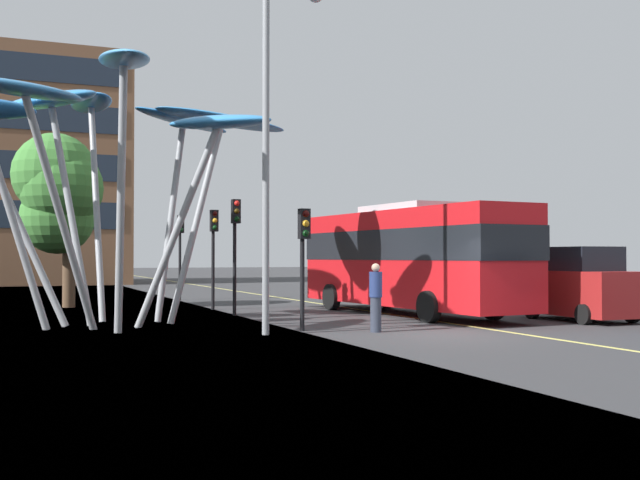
{
  "coord_description": "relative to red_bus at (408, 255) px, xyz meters",
  "views": [
    {
      "loc": [
        -10.44,
        -17.06,
        1.98
      ],
      "look_at": [
        -1.27,
        5.78,
        2.5
      ],
      "focal_mm": 43.76,
      "sensor_mm": 36.0,
      "label": 1
    }
  ],
  "objects": [
    {
      "name": "leaf_sculpture",
      "position": [
        -10.26,
        -0.49,
        3.8
      ],
      "size": [
        11.19,
        11.27,
        7.36
      ],
      "color": "#9EA0A5",
      "rests_on": "ground"
    },
    {
      "name": "car_parked_far",
      "position": [
        3.81,
        2.1,
        -0.97
      ],
      "size": [
        1.96,
        4.07,
        2.3
      ],
      "color": "silver",
      "rests_on": "ground"
    },
    {
      "name": "car_side_street",
      "position": [
        3.66,
        8.4,
        -0.96
      ],
      "size": [
        2.1,
        3.82,
        2.31
      ],
      "color": "#2D5138",
      "rests_on": "ground"
    },
    {
      "name": "pedestrian",
      "position": [
        -3.67,
        -5.0,
        -1.14
      ],
      "size": [
        0.34,
        0.34,
        1.8
      ],
      "color": "#2D3342",
      "rests_on": "ground"
    },
    {
      "name": "red_bus",
      "position": [
        0.0,
        0.0,
        0.0
      ],
      "size": [
        3.35,
        11.0,
        3.74
      ],
      "color": "red",
      "rests_on": "ground"
    },
    {
      "name": "traffic_light_island_mid",
      "position": [
        -5.51,
        4.91,
        0.64
      ],
      "size": [
        0.28,
        0.42,
        3.71
      ],
      "color": "black",
      "rests_on": "ground"
    },
    {
      "name": "ground",
      "position": [
        -2.88,
        -6.31,
        -2.09
      ],
      "size": [
        120.0,
        240.0,
        0.1
      ],
      "color": "#38383A"
    },
    {
      "name": "traffic_light_kerb_far",
      "position": [
        -5.58,
        1.7,
        0.76
      ],
      "size": [
        0.28,
        0.42,
        3.88
      ],
      "color": "black",
      "rests_on": "ground"
    },
    {
      "name": "traffic_light_kerb_near",
      "position": [
        -5.35,
        -4.12,
        0.32
      ],
      "size": [
        0.28,
        0.42,
        3.24
      ],
      "color": "black",
      "rests_on": "ground"
    },
    {
      "name": "street_lamp",
      "position": [
        -6.22,
        -4.58,
        3.6
      ],
      "size": [
        1.67,
        0.44,
        9.06
      ],
      "color": "gray",
      "rests_on": "ground"
    },
    {
      "name": "tree_pavement_near",
      "position": [
        -10.84,
        7.89,
        2.51
      ],
      "size": [
        3.39,
        3.51,
        6.69
      ],
      "color": "brown",
      "rests_on": "ground"
    },
    {
      "name": "car_parked_mid",
      "position": [
        3.79,
        -4.07,
        -0.98
      ],
      "size": [
        1.99,
        3.88,
        2.28
      ],
      "color": "maroon",
      "rests_on": "ground"
    },
    {
      "name": "traffic_light_opposite",
      "position": [
        -5.35,
        11.68,
        0.73
      ],
      "size": [
        0.28,
        0.42,
        3.84
      ],
      "color": "black",
      "rests_on": "ground"
    }
  ]
}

